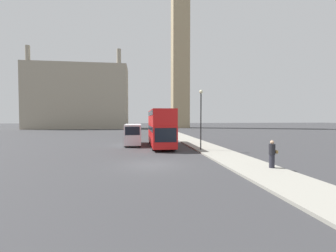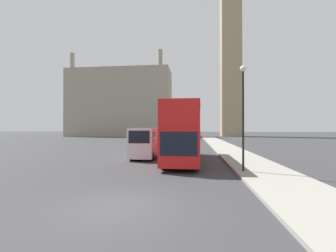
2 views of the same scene
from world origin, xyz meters
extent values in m
plane|color=#333335|center=(0.00, 0.00, 0.00)|extent=(300.00, 300.00, 0.00)
cube|color=gray|center=(6.75, 0.00, 0.07)|extent=(3.50, 120.00, 0.15)
cube|color=tan|center=(14.34, 65.15, 26.94)|extent=(6.01, 6.01, 53.87)
cube|color=#9E937F|center=(-20.72, 62.59, 10.52)|extent=(32.12, 11.40, 21.05)
cylinder|color=#9E937F|center=(-34.38, 57.75, 23.36)|extent=(1.37, 1.37, 4.63)
cylinder|color=#9E937F|center=(-7.07, 57.75, 23.36)|extent=(1.37, 1.37, 4.63)
cube|color=red|center=(1.71, 10.71, 1.47)|extent=(2.47, 10.27, 2.35)
cube|color=red|center=(1.71, 10.71, 3.53)|extent=(2.47, 10.06, 1.76)
cube|color=black|center=(1.71, 10.71, 2.22)|extent=(2.51, 9.86, 0.55)
cube|color=black|center=(1.71, 10.71, 4.03)|extent=(2.51, 9.65, 0.55)
cube|color=black|center=(1.71, 5.56, 1.76)|extent=(2.18, 0.03, 1.41)
cylinder|color=black|center=(0.82, 7.11, 0.54)|extent=(0.69, 1.09, 1.09)
cylinder|color=black|center=(2.60, 7.11, 0.54)|extent=(0.69, 1.09, 1.09)
cylinder|color=black|center=(0.82, 14.30, 0.54)|extent=(0.69, 1.09, 1.09)
cylinder|color=black|center=(2.60, 14.30, 0.54)|extent=(0.69, 1.09, 1.09)
cube|color=silver|center=(-1.65, 12.76, 1.43)|extent=(1.98, 6.01, 2.45)
cube|color=black|center=(-1.65, 9.75, 1.97)|extent=(1.68, 0.02, 0.98)
cube|color=black|center=(-1.65, 10.81, 1.97)|extent=(2.01, 1.08, 0.78)
cylinder|color=black|center=(-2.39, 10.72, 0.37)|extent=(0.49, 0.75, 0.75)
cylinder|color=black|center=(-0.90, 10.72, 0.37)|extent=(0.49, 0.75, 0.75)
cylinder|color=black|center=(-2.39, 14.81, 0.37)|extent=(0.49, 0.75, 0.75)
cylinder|color=black|center=(-0.90, 14.81, 0.37)|extent=(0.49, 0.75, 0.75)
cylinder|color=#23232D|center=(7.75, -2.72, 0.59)|extent=(0.34, 0.34, 0.88)
cylinder|color=black|center=(7.75, -2.72, 1.37)|extent=(0.40, 0.40, 0.69)
sphere|color=tan|center=(7.75, -2.72, 1.84)|extent=(0.24, 0.24, 0.24)
cube|color=olive|center=(8.05, -2.72, 1.20)|extent=(0.12, 0.24, 0.20)
cylinder|color=black|center=(5.46, 6.19, 3.07)|extent=(0.12, 0.12, 5.83)
sphere|color=beige|center=(5.46, 6.19, 6.16)|extent=(0.36, 0.36, 0.36)
cube|color=maroon|center=(-2.36, 30.13, 0.57)|extent=(1.88, 4.23, 0.81)
cube|color=black|center=(-2.36, 30.23, 1.24)|extent=(1.69, 2.03, 0.54)
cylinder|color=black|center=(-3.09, 28.77, 0.33)|extent=(0.41, 0.65, 0.65)
cylinder|color=black|center=(-1.63, 28.77, 0.33)|extent=(0.41, 0.65, 0.65)
cylinder|color=black|center=(-3.09, 31.48, 0.33)|extent=(0.41, 0.65, 0.65)
cylinder|color=black|center=(-1.63, 31.48, 0.33)|extent=(0.41, 0.65, 0.65)
camera|label=1|loc=(-0.96, -16.38, 3.40)|focal=24.00mm
camera|label=2|loc=(2.54, -7.36, 2.68)|focal=24.00mm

